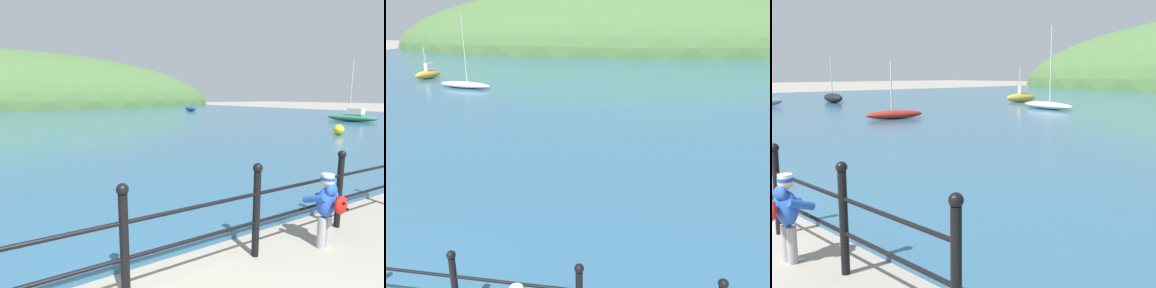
{
  "view_description": "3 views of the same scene",
  "coord_description": "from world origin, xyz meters",
  "views": [
    {
      "loc": [
        -0.96,
        -1.14,
        2.0
      ],
      "look_at": [
        3.07,
        5.66,
        0.76
      ],
      "focal_mm": 28.0,
      "sensor_mm": 36.0,
      "label": 1
    },
    {
      "loc": [
        3.87,
        -2.35,
        3.98
      ],
      "look_at": [
        2.22,
        7.29,
        0.89
      ],
      "focal_mm": 35.0,
      "sensor_mm": 36.0,
      "label": 2
    },
    {
      "loc": [
        7.27,
        -0.75,
        2.09
      ],
      "look_at": [
        2.46,
        4.0,
        1.03
      ],
      "focal_mm": 42.0,
      "sensor_mm": 36.0,
      "label": 3
    }
  ],
  "objects": [
    {
      "name": "boat_nearest_quay",
      "position": [
        -7.57,
        20.61,
        0.33
      ],
      "size": [
        3.95,
        1.8,
        4.62
      ],
      "color": "silver",
      "rests_on": "water"
    },
    {
      "name": "water",
      "position": [
        0.0,
        32.0,
        0.05
      ],
      "size": [
        80.0,
        60.0,
        0.1
      ],
      "primitive_type": "cube",
      "color": "#2D5B7A",
      "rests_on": "ground"
    },
    {
      "name": "boat_mid_harbor",
      "position": [
        -12.41,
        24.36,
        0.49
      ],
      "size": [
        1.37,
        2.38,
        2.45
      ],
      "color": "gold",
      "rests_on": "water"
    },
    {
      "name": "far_hillside",
      "position": [
        0.0,
        68.0,
        0.0
      ],
      "size": [
        83.91,
        46.15,
        21.34
      ],
      "color": "#476B38",
      "rests_on": "ground"
    }
  ]
}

